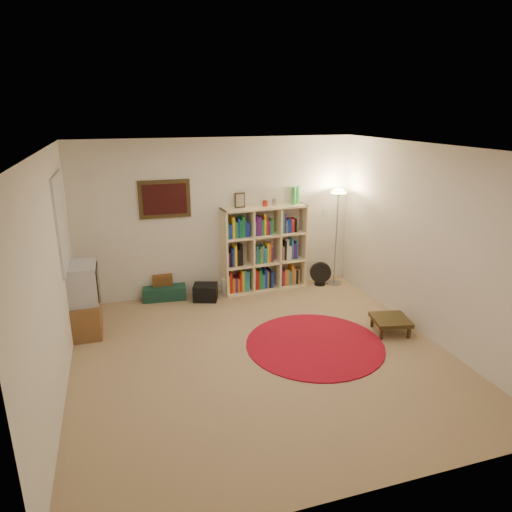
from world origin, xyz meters
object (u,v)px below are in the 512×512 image
Objects in this scene: bookshelf at (262,250)px; tv_stand at (81,301)px; suitcase at (164,291)px; side_table at (391,320)px; floor_fan at (320,274)px; floor_lamp at (338,206)px.

tv_stand is at bearing -167.23° from bookshelf.
side_table is (2.79, -2.15, 0.07)m from suitcase.
floor_fan is (1.00, -0.16, -0.48)m from bookshelf.
bookshelf is 1.44m from floor_lamp.
floor_lamp reaches higher than tv_stand.
bookshelf reaches higher than suitcase.
floor_fan reaches higher than side_table.
tv_stand is (-4.06, -0.67, -0.91)m from floor_lamp.
floor_lamp reaches higher than suitcase.
side_table is (1.16, -2.06, -0.51)m from bookshelf.
suitcase reaches higher than side_table.
tv_stand is 1.54m from suitcase.
bookshelf reaches higher than floor_fan.
bookshelf is 1.02× the size of floor_lamp.
floor_lamp is 4.21m from tv_stand.
floor_fan is 2.64m from suitcase.
tv_stand is at bearing -136.27° from suitcase.
suitcase is (-1.63, 0.09, -0.58)m from bookshelf.
floor_lamp is at bearing 0.36° from suitcase.
floor_lamp is 3.16m from suitcase.
bookshelf is at bearing 119.36° from side_table.
floor_lamp is 4.00× the size of floor_fan.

